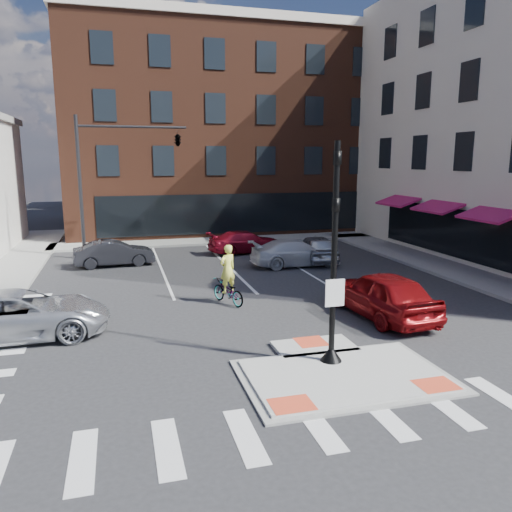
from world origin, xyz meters
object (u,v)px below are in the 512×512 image
object	(u,v)px
cyclist	(228,284)
silver_suv	(20,315)
white_pickup	(296,253)
bg_car_dark	(114,253)
bg_car_silver	(316,248)
bg_car_red	(246,242)
red_sedan	(382,294)

from	to	relation	value
cyclist	silver_suv	bearing A→B (deg)	-8.32
white_pickup	bg_car_dark	size ratio (longest dim) A/B	1.17
white_pickup	bg_car_silver	size ratio (longest dim) A/B	1.12
bg_car_dark	cyclist	size ratio (longest dim) A/B	1.76
silver_suv	cyclist	world-z (taller)	cyclist
bg_car_red	cyclist	size ratio (longest dim) A/B	1.95
bg_car_red	red_sedan	bearing A→B (deg)	-179.89
red_sedan	bg_car_red	size ratio (longest dim) A/B	1.09
white_pickup	bg_car_silver	distance (m)	1.71
white_pickup	bg_car_dark	distance (m)	9.71
silver_suv	cyclist	distance (m)	7.47
cyclist	bg_car_silver	bearing A→B (deg)	-157.40
bg_car_silver	white_pickup	bearing A→B (deg)	36.41
silver_suv	red_sedan	distance (m)	12.25
silver_suv	bg_car_red	size ratio (longest dim) A/B	1.20
white_pickup	red_sedan	bearing A→B (deg)	178.01
bg_car_silver	silver_suv	bearing A→B (deg)	39.85
silver_suv	red_sedan	world-z (taller)	red_sedan
red_sedan	bg_car_dark	xyz separation A→B (m)	(-9.34, 11.70, -0.17)
white_pickup	bg_car_silver	bearing A→B (deg)	-62.53
silver_suv	red_sedan	bearing A→B (deg)	-97.52
bg_car_dark	silver_suv	bearing A→B (deg)	159.48
red_sedan	white_pickup	world-z (taller)	red_sedan
white_pickup	bg_car_red	xyz separation A→B (m)	(-1.65, 4.34, -0.04)
bg_car_red	bg_car_dark	bearing A→B (deg)	96.04
red_sedan	silver_suv	bearing A→B (deg)	-10.31
silver_suv	bg_car_dark	world-z (taller)	silver_suv
red_sedan	bg_car_dark	distance (m)	14.98
bg_car_red	silver_suv	bearing A→B (deg)	132.61
bg_car_red	cyclist	world-z (taller)	cyclist
white_pickup	bg_car_red	size ratio (longest dim) A/B	1.06
cyclist	white_pickup	bearing A→B (deg)	-153.73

